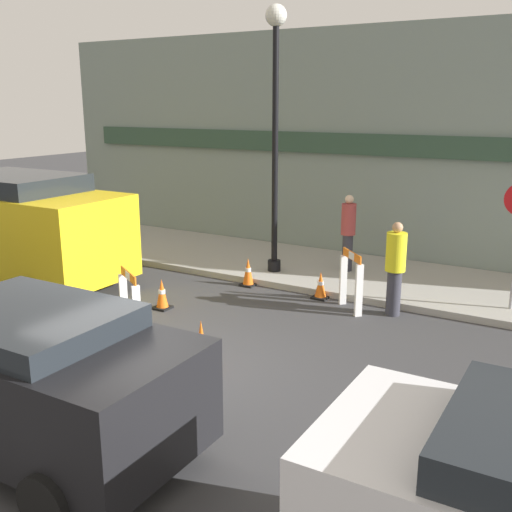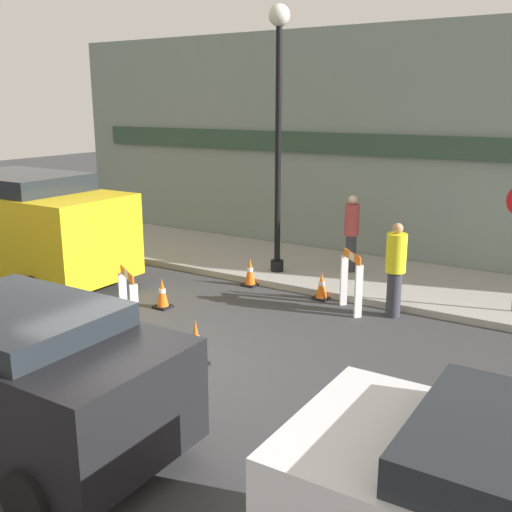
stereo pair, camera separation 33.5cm
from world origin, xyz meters
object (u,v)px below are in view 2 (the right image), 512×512
person_worker (395,267)px  person_pedestrian (352,231)px  streetlamp_post (278,107)px  parked_car_1 (20,368)px  work_van (22,223)px

person_worker → person_pedestrian: (-1.67, 1.91, 0.12)m
streetlamp_post → person_worker: size_ratio=3.21×
person_worker → person_pedestrian: 2.54m
parked_car_1 → work_van: size_ratio=0.78×
streetlamp_post → person_worker: (3.06, -1.08, -2.75)m
person_pedestrian → work_van: (-5.86, -3.97, 0.22)m
streetlamp_post → parked_car_1: size_ratio=1.44×
work_van → parked_car_1: bearing=-37.6°
streetlamp_post → work_van: streetlamp_post is taller
person_worker → person_pedestrian: bearing=-79.2°
parked_car_1 → work_van: (-5.45, 4.20, 0.33)m
streetlamp_post → person_pedestrian: (1.39, 0.83, -2.63)m
person_worker → parked_car_1: (-2.08, -6.26, 0.02)m
streetlamp_post → parked_car_1: streetlamp_post is taller
person_pedestrian → work_van: size_ratio=0.34×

